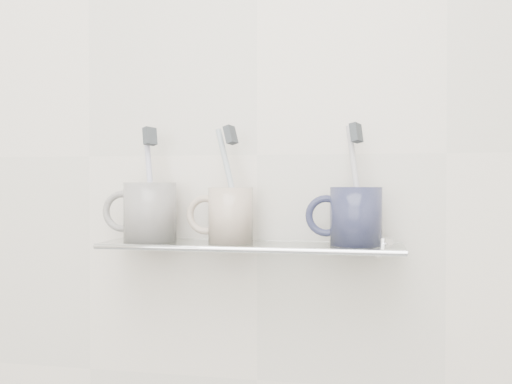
% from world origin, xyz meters
% --- Properties ---
extents(wall_back, '(2.50, 0.00, 2.50)m').
position_xyz_m(wall_back, '(0.00, 1.10, 1.25)').
color(wall_back, silver).
rests_on(wall_back, ground).
extents(shelf_glass, '(0.50, 0.12, 0.01)m').
position_xyz_m(shelf_glass, '(0.00, 1.04, 1.10)').
color(shelf_glass, silver).
rests_on(shelf_glass, wall_back).
extents(shelf_rail, '(0.50, 0.01, 0.01)m').
position_xyz_m(shelf_rail, '(0.00, 0.98, 1.10)').
color(shelf_rail, silver).
rests_on(shelf_rail, shelf_glass).
extents(bracket_left, '(0.02, 0.03, 0.02)m').
position_xyz_m(bracket_left, '(-0.21, 1.09, 1.09)').
color(bracket_left, silver).
rests_on(bracket_left, wall_back).
extents(bracket_right, '(0.02, 0.03, 0.02)m').
position_xyz_m(bracket_right, '(0.21, 1.09, 1.09)').
color(bracket_right, silver).
rests_on(bracket_right, wall_back).
extents(mug_left, '(0.11, 0.11, 0.10)m').
position_xyz_m(mug_left, '(-0.18, 1.04, 1.15)').
color(mug_left, silver).
rests_on(mug_left, shelf_glass).
extents(mug_left_handle, '(0.07, 0.01, 0.07)m').
position_xyz_m(mug_left_handle, '(-0.23, 1.04, 1.15)').
color(mug_left_handle, silver).
rests_on(mug_left_handle, mug_left).
extents(toothbrush_left, '(0.04, 0.05, 0.19)m').
position_xyz_m(toothbrush_left, '(-0.18, 1.04, 1.20)').
color(toothbrush_left, '#B8B4DA').
rests_on(toothbrush_left, mug_left).
extents(bristles_left, '(0.03, 0.03, 0.03)m').
position_xyz_m(bristles_left, '(-0.18, 1.04, 1.28)').
color(bristles_left, '#373C40').
rests_on(bristles_left, toothbrush_left).
extents(mug_center, '(0.08, 0.08, 0.09)m').
position_xyz_m(mug_center, '(-0.03, 1.04, 1.15)').
color(mug_center, beige).
rests_on(mug_center, shelf_glass).
extents(mug_center_handle, '(0.07, 0.01, 0.07)m').
position_xyz_m(mug_center_handle, '(-0.08, 1.04, 1.15)').
color(mug_center_handle, beige).
rests_on(mug_center_handle, mug_center).
extents(toothbrush_center, '(0.06, 0.04, 0.19)m').
position_xyz_m(toothbrush_center, '(-0.03, 1.04, 1.20)').
color(toothbrush_center, '#A1B5BB').
rests_on(toothbrush_center, mug_center).
extents(bristles_center, '(0.02, 0.03, 0.03)m').
position_xyz_m(bristles_center, '(-0.03, 1.04, 1.28)').
color(bristles_center, '#373C40').
rests_on(bristles_center, toothbrush_center).
extents(mug_right, '(0.10, 0.10, 0.09)m').
position_xyz_m(mug_right, '(0.17, 1.04, 1.15)').
color(mug_right, '#1F233E').
rests_on(mug_right, shelf_glass).
extents(mug_right_handle, '(0.07, 0.01, 0.07)m').
position_xyz_m(mug_right_handle, '(0.13, 1.04, 1.15)').
color(mug_right_handle, '#1F233E').
rests_on(mug_right_handle, mug_right).
extents(toothbrush_right, '(0.04, 0.05, 0.19)m').
position_xyz_m(toothbrush_right, '(0.17, 1.04, 1.20)').
color(toothbrush_right, beige).
rests_on(toothbrush_right, mug_right).
extents(bristles_right, '(0.02, 0.03, 0.03)m').
position_xyz_m(bristles_right, '(0.17, 1.04, 1.28)').
color(bristles_right, '#373C40').
rests_on(bristles_right, toothbrush_right).
extents(chrome_cap, '(0.03, 0.03, 0.01)m').
position_xyz_m(chrome_cap, '(0.22, 1.04, 1.11)').
color(chrome_cap, silver).
rests_on(chrome_cap, shelf_glass).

